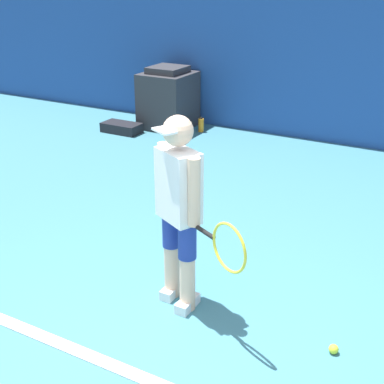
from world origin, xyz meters
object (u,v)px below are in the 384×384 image
Objects in this scene: tennis_ball at (334,349)px; water_bottle at (201,125)px; covered_chair at (168,99)px; equipment_bag at (122,128)px; tennis_player at (180,207)px.

water_bottle reaches higher than tennis_ball.
water_bottle is (-3.28, 4.21, 0.08)m from tennis_ball.
covered_chair is at bearing 132.66° from tennis_ball.
tennis_ball is 5.75m from covered_chair.
tennis_ball is at bearing -52.09° from water_bottle.
tennis_ball is at bearing -39.31° from equipment_bag.
tennis_player is at bearing -48.50° from equipment_bag.
equipment_bag is at bearing -126.97° from covered_chair.
equipment_bag is at bearing 140.69° from tennis_ball.
covered_chair is 0.89m from equipment_bag.
tennis_player is 4.73m from water_bottle.
tennis_ball is (1.21, -0.01, -0.80)m from tennis_player.
covered_chair reaches higher than tennis_ball.
covered_chair is at bearing 149.07° from tennis_player.
covered_chair reaches higher than water_bottle.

